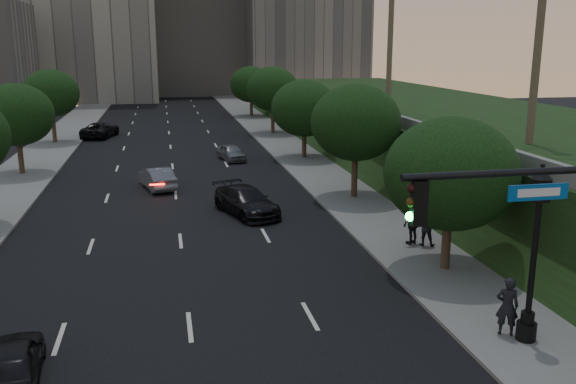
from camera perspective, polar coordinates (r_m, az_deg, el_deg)
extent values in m
cube|color=black|center=(44.24, -10.70, 1.86)|extent=(16.00, 140.00, 0.02)
cube|color=slate|center=(45.52, 2.31, 2.50)|extent=(4.50, 140.00, 0.15)
cube|color=slate|center=(45.28, -23.77, 1.28)|extent=(4.50, 140.00, 0.15)
cube|color=black|center=(47.57, 16.85, 4.77)|extent=(18.00, 90.00, 4.00)
cube|color=slate|center=(43.88, 7.16, 7.64)|extent=(0.35, 90.00, 0.70)
cube|color=gray|center=(115.58, -8.69, 15.60)|extent=(22.00, 18.00, 26.00)
cylinder|color=#38281C|center=(25.06, 14.62, -4.13)|extent=(0.36, 0.36, 2.86)
ellipsoid|color=black|center=(24.41, 14.98, 1.69)|extent=(5.20, 5.20, 4.42)
cylinder|color=#38281C|center=(35.80, 6.25, 1.85)|extent=(0.36, 0.36, 3.21)
ellipsoid|color=black|center=(35.32, 6.37, 6.49)|extent=(5.20, 5.20, 4.42)
cylinder|color=#38281C|center=(48.16, 1.53, 4.77)|extent=(0.36, 0.36, 2.86)
ellipsoid|color=black|center=(47.83, 1.55, 7.85)|extent=(5.20, 5.20, 4.42)
cylinder|color=#38281C|center=(61.73, -1.44, 6.91)|extent=(0.36, 0.36, 3.21)
ellipsoid|color=black|center=(61.45, -1.46, 9.62)|extent=(5.20, 5.20, 4.42)
cylinder|color=#38281C|center=(76.47, -3.45, 8.08)|extent=(0.36, 0.36, 2.86)
ellipsoid|color=black|center=(76.26, -3.48, 10.02)|extent=(5.20, 5.20, 4.42)
cylinder|color=#38281C|center=(46.00, -23.75, 3.27)|extent=(0.36, 0.36, 2.99)
ellipsoid|color=black|center=(45.64, -24.08, 6.62)|extent=(5.00, 5.00, 4.25)
cylinder|color=#38281C|center=(59.59, -21.07, 5.78)|extent=(0.36, 0.36, 3.26)
ellipsoid|color=black|center=(59.30, -21.32, 8.61)|extent=(5.00, 5.00, 4.25)
cylinder|color=#4C4233|center=(32.75, 22.55, 14.60)|extent=(0.40, 0.40, 12.00)
cylinder|color=#4C4233|center=(46.43, 9.65, 16.41)|extent=(0.40, 0.40, 14.50)
cylinder|color=black|center=(13.68, 21.14, 1.74)|extent=(5.40, 0.16, 0.16)
cube|color=black|center=(12.72, 12.16, -1.03)|extent=(0.32, 0.22, 0.95)
sphere|color=black|center=(12.57, 11.48, 0.38)|extent=(0.20, 0.20, 0.20)
sphere|color=#3F2B0A|center=(12.64, 11.42, -0.95)|extent=(0.20, 0.20, 0.20)
sphere|color=#19F24C|center=(12.72, 11.35, -2.25)|extent=(0.20, 0.20, 0.20)
cube|color=#0D59AB|center=(13.99, 22.36, -0.01)|extent=(1.40, 0.05, 0.35)
cylinder|color=black|center=(20.35, 21.37, -12.21)|extent=(0.60, 0.60, 0.70)
cylinder|color=black|center=(20.14, 21.50, -10.92)|extent=(0.40, 0.40, 0.40)
cylinder|color=black|center=(19.44, 22.00, -5.67)|extent=(0.18, 0.18, 3.60)
cube|color=black|center=(18.90, 22.55, 0.21)|extent=(0.42, 0.42, 0.70)
cone|color=black|center=(18.80, 22.69, 1.69)|extent=(0.64, 0.64, 0.35)
sphere|color=black|center=(18.76, 22.75, 2.29)|extent=(0.14, 0.14, 0.14)
imported|color=black|center=(18.50, -24.42, -14.22)|extent=(1.88, 3.86, 1.27)
imported|color=slate|center=(39.19, -12.13, 1.29)|extent=(2.47, 4.42, 1.38)
imported|color=black|center=(62.33, -17.16, 5.58)|extent=(3.71, 5.80, 1.49)
imported|color=black|center=(32.60, -3.93, -0.86)|extent=(3.59, 5.44, 1.47)
imported|color=slate|center=(47.93, -5.33, 3.71)|extent=(2.27, 3.96, 1.27)
imported|color=black|center=(20.15, 19.83, -10.02)|extent=(0.81, 0.69, 1.87)
imported|color=black|center=(27.76, 12.77, -3.12)|extent=(1.08, 1.00, 1.78)
imported|color=black|center=(27.80, 11.62, -2.91)|extent=(1.20, 0.86, 1.90)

